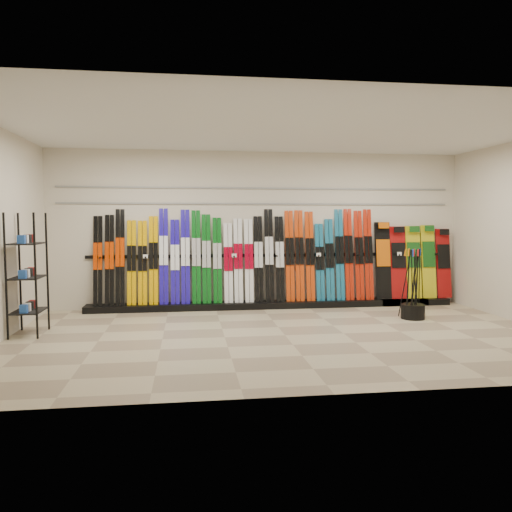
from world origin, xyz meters
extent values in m
plane|color=gray|center=(0.00, 0.00, 0.00)|extent=(8.00, 8.00, 0.00)
plane|color=beige|center=(0.00, 2.50, 1.50)|extent=(8.00, 0.00, 8.00)
plane|color=silver|center=(0.00, 0.00, 3.00)|extent=(8.00, 8.00, 0.00)
cube|color=black|center=(0.22, 2.28, 0.06)|extent=(8.00, 0.40, 0.12)
cube|color=black|center=(-3.05, 2.36, 0.94)|extent=(0.17, 0.27, 1.64)
cube|color=black|center=(-2.84, 2.36, 0.95)|extent=(0.17, 0.27, 1.67)
cube|color=black|center=(-2.65, 2.37, 1.01)|extent=(0.17, 0.29, 1.77)
cube|color=#F0AE00|center=(-2.44, 2.35, 0.90)|extent=(0.17, 0.26, 1.56)
cube|color=#F0AE00|center=(-2.24, 2.35, 0.90)|extent=(0.17, 0.26, 1.56)
cube|color=#F0AE00|center=(-2.04, 2.36, 0.94)|extent=(0.17, 0.27, 1.64)
cube|color=#2112B0|center=(-1.85, 2.37, 1.03)|extent=(0.17, 0.30, 1.82)
cube|color=#2112B0|center=(-1.65, 2.35, 0.91)|extent=(0.17, 0.26, 1.58)
cube|color=#2112B0|center=(-1.45, 2.37, 1.00)|extent=(0.17, 0.29, 1.77)
cube|color=#0A5C15|center=(-1.25, 2.37, 0.99)|extent=(0.17, 0.29, 1.75)
cube|color=#0A5C15|center=(-1.06, 2.36, 0.96)|extent=(0.17, 0.28, 1.68)
cube|color=#0A5C15|center=(-0.85, 2.36, 0.93)|extent=(0.17, 0.27, 1.61)
cube|color=white|center=(-0.64, 2.35, 0.87)|extent=(0.17, 0.25, 1.51)
cube|color=white|center=(-0.45, 2.35, 0.92)|extent=(0.17, 0.26, 1.60)
cube|color=white|center=(-0.24, 2.35, 0.91)|extent=(0.17, 0.26, 1.58)
cube|color=black|center=(-0.06, 2.36, 0.94)|extent=(0.17, 0.27, 1.64)
cube|color=black|center=(0.15, 2.37, 1.01)|extent=(0.17, 0.29, 1.78)
cube|color=black|center=(0.36, 2.36, 0.94)|extent=(0.17, 0.27, 1.64)
cube|color=red|center=(0.55, 2.37, 0.99)|extent=(0.17, 0.29, 1.75)
cube|color=red|center=(0.75, 2.37, 1.00)|extent=(0.17, 0.29, 1.76)
cube|color=red|center=(0.96, 2.36, 0.99)|extent=(0.17, 0.29, 1.73)
cube|color=#176286|center=(1.15, 2.35, 0.87)|extent=(0.17, 0.25, 1.49)
cube|color=#176286|center=(1.35, 2.35, 0.91)|extent=(0.17, 0.26, 1.59)
cube|color=#176286|center=(1.56, 2.37, 1.01)|extent=(0.17, 0.29, 1.78)
cube|color=#B6200B|center=(1.74, 2.37, 1.02)|extent=(0.17, 0.30, 1.80)
cube|color=#B6200B|center=(1.95, 2.37, 0.99)|extent=(0.17, 0.29, 1.75)
cube|color=#B6200B|center=(2.15, 2.37, 1.01)|extent=(0.17, 0.29, 1.78)
cube|color=black|center=(2.45, 2.36, 0.88)|extent=(0.31, 0.24, 1.52)
cube|color=#990C0C|center=(2.77, 2.35, 0.84)|extent=(0.32, 0.22, 1.44)
cube|color=gold|center=(3.09, 2.35, 0.84)|extent=(0.30, 0.22, 1.45)
cube|color=gold|center=(3.41, 2.35, 0.85)|extent=(0.29, 0.23, 1.46)
cube|color=#990C0C|center=(3.73, 2.35, 0.81)|extent=(0.29, 0.22, 1.39)
cube|color=black|center=(-3.75, 0.58, 0.90)|extent=(0.40, 0.60, 1.80)
cylinder|color=black|center=(2.41, 0.90, 0.12)|extent=(0.40, 0.40, 0.25)
cylinder|color=black|center=(2.44, 0.92, 0.61)|extent=(0.14, 0.05, 1.18)
cylinder|color=black|center=(2.30, 0.89, 0.61)|extent=(0.09, 0.10, 1.18)
cylinder|color=black|center=(2.55, 0.98, 0.61)|extent=(0.04, 0.05, 1.18)
cylinder|color=black|center=(2.44, 0.87, 0.61)|extent=(0.10, 0.06, 1.18)
cylinder|color=black|center=(2.45, 0.86, 0.61)|extent=(0.07, 0.11, 1.18)
cylinder|color=black|center=(2.27, 0.94, 0.61)|extent=(0.16, 0.15, 1.17)
cylinder|color=black|center=(2.32, 0.77, 0.61)|extent=(0.09, 0.08, 1.18)
cylinder|color=black|center=(2.44, 0.89, 0.61)|extent=(0.09, 0.03, 1.18)
cylinder|color=black|center=(2.36, 0.82, 0.61)|extent=(0.11, 0.04, 1.18)
cylinder|color=black|center=(2.34, 0.96, 0.61)|extent=(0.05, 0.13, 1.18)
cube|color=gray|center=(0.00, 2.48, 2.00)|extent=(7.60, 0.02, 0.03)
cube|color=gray|center=(0.00, 2.48, 2.30)|extent=(7.60, 0.02, 0.03)
camera|label=1|loc=(-1.41, -7.10, 1.72)|focal=35.00mm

